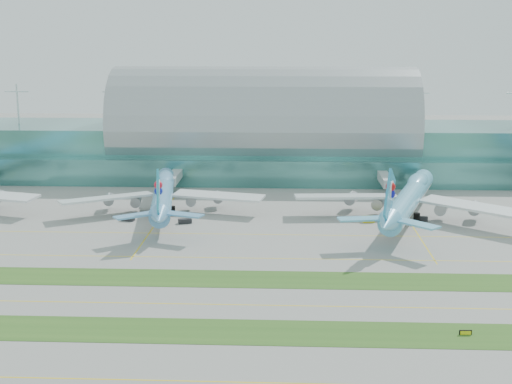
{
  "coord_description": "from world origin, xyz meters",
  "views": [
    {
      "loc": [
        9.25,
        -154.57,
        55.54
      ],
      "look_at": [
        0.0,
        55.0,
        9.0
      ],
      "focal_mm": 50.0,
      "sensor_mm": 36.0,
      "label": 1
    }
  ],
  "objects_px": {
    "airliner_c": "(409,197)",
    "taxiway_sign_east": "(465,333)",
    "terminal": "(264,140)",
    "airliner_b": "(163,193)"
  },
  "relations": [
    {
      "from": "airliner_b",
      "to": "airliner_c",
      "type": "height_order",
      "value": "airliner_c"
    },
    {
      "from": "airliner_b",
      "to": "airliner_c",
      "type": "xyz_separation_m",
      "value": [
        76.71,
        -4.92,
        0.59
      ]
    },
    {
      "from": "terminal",
      "to": "taxiway_sign_east",
      "type": "xyz_separation_m",
      "value": [
        43.25,
        -156.33,
        -13.73
      ]
    },
    {
      "from": "terminal",
      "to": "airliner_c",
      "type": "xyz_separation_m",
      "value": [
        46.73,
        -69.22,
        -7.41
      ]
    },
    {
      "from": "airliner_b",
      "to": "airliner_c",
      "type": "bearing_deg",
      "value": -11.53
    },
    {
      "from": "terminal",
      "to": "airliner_b",
      "type": "height_order",
      "value": "terminal"
    },
    {
      "from": "taxiway_sign_east",
      "to": "airliner_b",
      "type": "bearing_deg",
      "value": 125.42
    },
    {
      "from": "terminal",
      "to": "airliner_c",
      "type": "relative_size",
      "value": 4.35
    },
    {
      "from": "airliner_c",
      "to": "taxiway_sign_east",
      "type": "distance_m",
      "value": 87.41
    },
    {
      "from": "terminal",
      "to": "airliner_b",
      "type": "relative_size",
      "value": 4.64
    }
  ]
}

